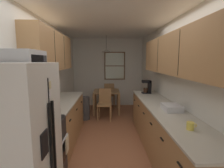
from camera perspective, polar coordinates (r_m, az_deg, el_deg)
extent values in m
plane|color=#995B3D|center=(4.20, -1.08, -16.47)|extent=(12.00, 12.00, 0.00)
cube|color=silver|center=(4.07, -20.50, 0.91)|extent=(0.10, 9.00, 2.55)
cube|color=silver|center=(4.10, 18.11, 1.06)|extent=(0.10, 9.00, 2.55)
cube|color=silver|center=(6.49, -1.39, 3.89)|extent=(4.40, 0.10, 2.55)
cube|color=white|center=(3.92, -1.19, 20.50)|extent=(4.40, 9.00, 0.08)
cube|color=white|center=(1.99, -30.29, -19.42)|extent=(0.72, 0.77, 1.72)
cube|color=black|center=(1.88, -19.65, -22.23)|extent=(0.01, 0.01, 1.55)
cube|color=black|center=(1.85, -19.61, -22.88)|extent=(0.02, 0.02, 1.10)
cube|color=black|center=(1.91, -18.83, -21.69)|extent=(0.02, 0.02, 1.10)
cube|color=black|center=(1.64, -21.87, -18.30)|extent=(0.01, 0.15, 0.22)
cube|color=beige|center=(1.69, -20.27, -0.30)|extent=(0.01, 0.05, 0.07)
cube|color=white|center=(1.68, -20.40, -3.68)|extent=(0.01, 0.04, 0.05)
cube|color=black|center=(2.75, -23.25, -20.68)|extent=(0.62, 0.58, 0.90)
cube|color=black|center=(2.68, -16.43, -21.96)|extent=(0.01, 0.41, 0.30)
cube|color=silver|center=(2.57, -16.06, -17.95)|extent=(0.02, 0.47, 0.02)
cube|color=black|center=(2.57, -23.83, -11.61)|extent=(0.59, 0.55, 0.02)
cube|color=black|center=(2.66, -29.61, -9.29)|extent=(0.06, 0.58, 0.20)
cylinder|color=#2D2D2D|center=(2.51, -27.99, -11.96)|extent=(0.15, 0.15, 0.01)
cylinder|color=#2D2D2D|center=(2.73, -25.60, -10.23)|extent=(0.15, 0.15, 0.01)
cylinder|color=#2D2D2D|center=(2.40, -21.84, -12.48)|extent=(0.15, 0.15, 0.01)
cylinder|color=#2D2D2D|center=(2.63, -19.91, -10.59)|extent=(0.15, 0.15, 0.01)
cube|color=silver|center=(2.48, -27.45, 6.10)|extent=(0.38, 0.58, 0.35)
cube|color=black|center=(2.35, -23.76, 6.27)|extent=(0.01, 0.35, 0.23)
cube|color=#2D2D33|center=(2.59, -21.66, 6.48)|extent=(0.01, 0.12, 0.23)
cube|color=#A87A4C|center=(3.87, -16.35, -12.05)|extent=(0.60, 1.96, 0.87)
cube|color=#B7B2A3|center=(3.74, -16.62, -5.57)|extent=(0.63, 1.98, 0.03)
cube|color=black|center=(3.12, -13.92, -11.78)|extent=(0.02, 0.10, 0.01)
cube|color=black|center=(3.72, -11.81, -8.41)|extent=(0.02, 0.10, 0.01)
cube|color=black|center=(4.35, -10.32, -6.00)|extent=(0.02, 0.10, 0.01)
cube|color=#A87A4C|center=(3.64, -19.65, 10.35)|extent=(0.32, 2.06, 0.75)
cube|color=#2D2319|center=(3.27, -18.72, 10.71)|extent=(0.01, 0.01, 0.69)
cube|color=#2D2319|center=(3.92, -15.81, 10.31)|extent=(0.01, 0.01, 0.69)
cube|color=#A87A4C|center=(3.38, 16.95, -15.13)|extent=(0.60, 3.34, 0.87)
cube|color=#B7B2A3|center=(3.23, 17.28, -7.76)|extent=(0.63, 3.36, 0.03)
cube|color=black|center=(2.00, 21.89, -24.02)|extent=(0.02, 0.10, 0.01)
cube|color=black|center=(2.46, 16.48, -17.46)|extent=(0.02, 0.10, 0.01)
cube|color=black|center=(2.95, 13.03, -12.93)|extent=(0.02, 0.10, 0.01)
cube|color=black|center=(3.46, 10.67, -9.69)|extent=(0.02, 0.10, 0.01)
cube|color=black|center=(3.98, 8.94, -7.28)|extent=(0.02, 0.10, 0.01)
cube|color=black|center=(4.51, 7.64, -5.42)|extent=(0.02, 0.10, 0.01)
cube|color=#A87A4C|center=(3.12, 20.79, 9.42)|extent=(0.32, 3.04, 0.69)
cube|color=#2D2319|center=(2.59, 21.69, 9.77)|extent=(0.01, 0.01, 0.64)
cube|color=#2D2319|center=(3.54, 15.19, 9.44)|extent=(0.01, 0.01, 0.64)
cube|color=olive|center=(5.65, -1.89, -2.49)|extent=(0.85, 0.89, 0.03)
cube|color=olive|center=(5.34, -6.20, -7.17)|extent=(0.06, 0.06, 0.70)
cube|color=olive|center=(5.34, 2.42, -7.13)|extent=(0.06, 0.06, 0.70)
cube|color=olive|center=(6.15, -5.60, -5.13)|extent=(0.06, 0.06, 0.70)
cube|color=olive|center=(6.14, 1.86, -5.10)|extent=(0.06, 0.06, 0.70)
cube|color=#A87A4C|center=(5.00, -2.54, -6.98)|extent=(0.43, 0.43, 0.04)
cube|color=#A87A4C|center=(5.12, -2.34, -4.02)|extent=(0.37, 0.06, 0.45)
cylinder|color=#A87A4C|center=(4.88, -0.58, -10.22)|extent=(0.04, 0.04, 0.43)
cylinder|color=#A87A4C|center=(4.91, -4.89, -10.11)|extent=(0.04, 0.04, 0.43)
cylinder|color=#A87A4C|center=(5.22, -0.30, -8.98)|extent=(0.04, 0.04, 0.43)
cylinder|color=#A87A4C|center=(5.26, -4.31, -8.88)|extent=(0.04, 0.04, 0.43)
cube|color=#A87A4C|center=(6.41, -1.05, -3.61)|extent=(0.42, 0.42, 0.04)
cube|color=#A87A4C|center=(6.19, -0.96, -1.91)|extent=(0.37, 0.05, 0.45)
cylinder|color=#A87A4C|center=(6.63, -2.70, -5.29)|extent=(0.04, 0.04, 0.43)
cylinder|color=#A87A4C|center=(6.65, 0.45, -5.25)|extent=(0.04, 0.04, 0.43)
cylinder|color=#A87A4C|center=(6.28, -2.62, -6.06)|extent=(0.04, 0.04, 0.43)
cylinder|color=#A87A4C|center=(6.30, 0.71, -6.01)|extent=(0.04, 0.04, 0.43)
cylinder|color=black|center=(5.58, -1.97, 14.06)|extent=(0.01, 0.01, 0.44)
cone|color=#B7B2A8|center=(5.56, -1.96, 11.30)|extent=(0.31, 0.31, 0.10)
sphere|color=white|center=(5.56, -1.96, 11.51)|extent=(0.06, 0.06, 0.06)
cube|color=brown|center=(6.42, 0.92, 6.16)|extent=(0.78, 0.04, 1.05)
cube|color=silver|center=(6.40, 0.92, 6.15)|extent=(0.70, 0.01, 0.97)
cube|color=brown|center=(6.40, 0.93, 6.15)|extent=(0.70, 0.02, 0.03)
cylinder|color=#3F3F42|center=(5.10, -9.20, -8.04)|extent=(0.29, 0.29, 0.68)
cylinder|color=red|center=(2.97, -20.71, -7.25)|extent=(0.11, 0.11, 0.18)
cylinder|color=white|center=(2.95, -20.80, -5.45)|extent=(0.11, 0.11, 0.02)
cube|color=beige|center=(2.75, -14.95, -19.10)|extent=(0.02, 0.16, 0.24)
cube|color=black|center=(4.45, 11.51, -2.90)|extent=(0.22, 0.18, 0.02)
cube|color=black|center=(4.45, 12.57, -0.92)|extent=(0.06, 0.18, 0.33)
cube|color=black|center=(4.41, 11.62, 0.84)|extent=(0.22, 0.18, 0.06)
cylinder|color=#331E14|center=(4.44, 11.29, -2.05)|extent=(0.11, 0.11, 0.11)
cylinder|color=#E5CC4C|center=(2.33, 24.99, -12.72)|extent=(0.09, 0.09, 0.10)
torus|color=#E5CC4C|center=(2.35, 26.26, -12.46)|extent=(0.05, 0.01, 0.05)
cube|color=silver|center=(3.05, 19.59, -7.53)|extent=(0.28, 0.34, 0.10)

